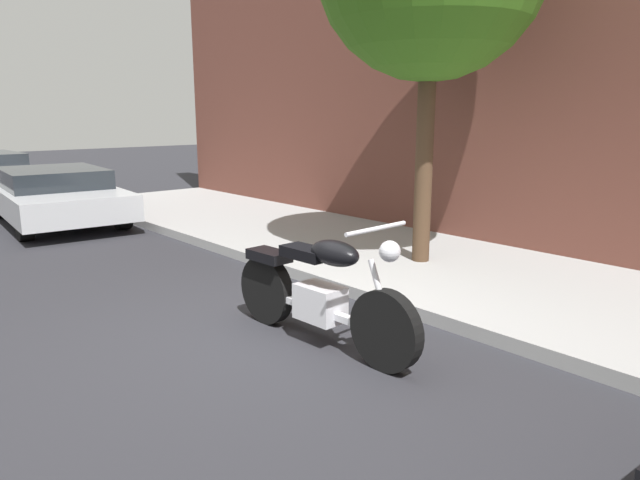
# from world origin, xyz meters

# --- Properties ---
(ground_plane) EXTENTS (60.00, 60.00, 0.00)m
(ground_plane) POSITION_xyz_m (0.00, 0.00, 0.00)
(ground_plane) COLOR #28282D
(sidewalk) EXTENTS (18.31, 3.15, 0.14)m
(sidewalk) POSITION_xyz_m (0.00, 3.00, 0.07)
(sidewalk) COLOR #9A9A9A
(sidewalk) RESTS_ON ground
(motorcycle) EXTENTS (2.20, 0.70, 1.18)m
(motorcycle) POSITION_xyz_m (0.50, 0.31, 0.48)
(motorcycle) COLOR black
(motorcycle) RESTS_ON ground
(parked_car_silver) EXTENTS (4.24, 2.23, 1.03)m
(parked_car_silver) POSITION_xyz_m (-7.17, 0.43, 0.55)
(parked_car_silver) COLOR black
(parked_car_silver) RESTS_ON ground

